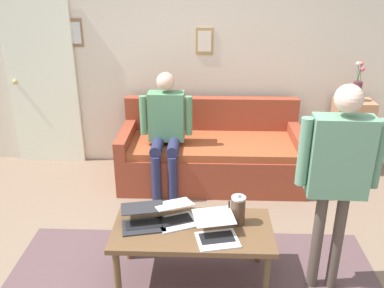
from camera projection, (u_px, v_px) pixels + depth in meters
The scene contains 14 objects.
ground_plane at pixel (186, 275), 3.29m from camera, with size 7.68×7.68×0.00m, color #7C6552.
area_rug at pixel (192, 287), 3.17m from camera, with size 2.92×1.44×0.01m, color brown.
back_wall at pixel (194, 53), 4.79m from camera, with size 7.04×0.11×2.70m.
interior_door at pixel (42, 81), 4.89m from camera, with size 0.82×0.09×2.05m.
couch at pixel (211, 155), 4.69m from camera, with size 2.00×0.88×0.88m.
coffee_table at pixel (193, 234), 3.10m from camera, with size 1.19×0.58×0.47m.
laptop_left at pixel (216, 232), 2.96m from camera, with size 0.36×0.40×0.13m.
laptop_center at pixel (176, 216), 3.15m from camera, with size 0.38×0.39×0.14m.
laptop_right at pixel (143, 220), 3.10m from camera, with size 0.37×0.36×0.12m.
french_press at pixel (238, 210), 3.09m from camera, with size 0.13×0.11×0.26m.
side_shelf at pixel (349, 137), 4.83m from camera, with size 0.42×0.32×0.88m.
flower_vase at pixel (357, 87), 4.60m from camera, with size 0.11×0.10×0.44m.
person_standing at pixel (338, 166), 2.79m from camera, with size 0.56×0.19×1.58m.
person_seated at pixel (166, 126), 4.33m from camera, with size 0.55×0.51×1.28m.
Camera 1 is at (-0.14, 2.62, 2.24)m, focal length 38.74 mm.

